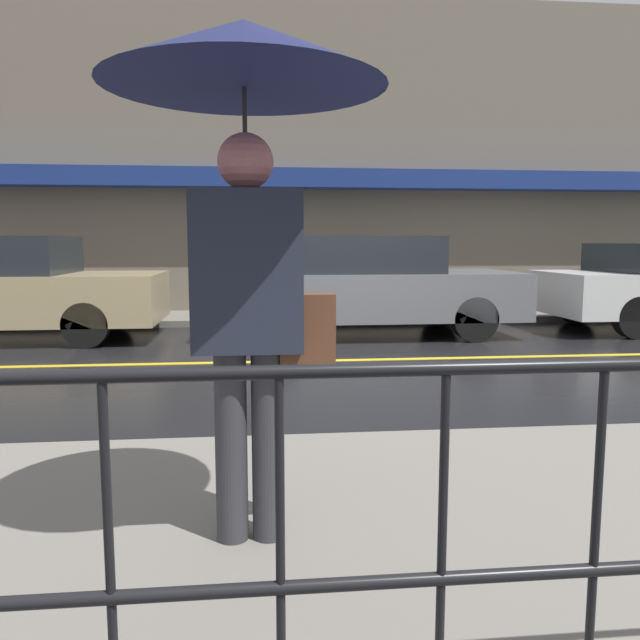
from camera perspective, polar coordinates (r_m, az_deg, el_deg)
ground_plane at (r=7.59m, az=3.98°, el=-3.67°), size 80.00×80.00×0.00m
sidewalk_near at (r=3.28m, az=18.86°, el=-17.90°), size 28.00×2.93×0.11m
sidewalk_far at (r=11.50m, az=0.54°, el=0.32°), size 28.00×1.63×0.11m
lane_marking at (r=7.59m, az=3.98°, el=-3.64°), size 25.20×0.12×0.01m
building_storefront at (r=12.45m, az=0.05°, el=14.42°), size 28.00×0.85×6.04m
pedestrian at (r=2.71m, az=-6.79°, el=17.14°), size 1.18×1.18×2.21m
car_grey at (r=9.59m, az=3.99°, el=3.23°), size 4.57×1.93×1.51m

